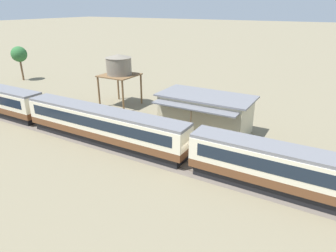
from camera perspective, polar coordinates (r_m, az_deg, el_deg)
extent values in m
plane|color=#7A7056|center=(30.10, 2.48, -7.08)|extent=(600.00, 600.00, 0.00)
cube|color=brown|center=(26.79, 26.33, -10.38)|extent=(21.08, 2.81, 0.80)
cube|color=beige|center=(26.11, 26.86, -7.72)|extent=(21.08, 2.81, 2.05)
cube|color=#192330|center=(26.06, 26.90, -7.52)|extent=(19.40, 2.85, 1.15)
cube|color=slate|center=(25.59, 27.31, -5.42)|extent=(21.08, 2.64, 0.30)
cube|color=black|center=(27.22, 26.03, -11.89)|extent=(20.24, 2.42, 0.88)
cylinder|color=black|center=(27.50, 11.29, -9.50)|extent=(0.90, 0.18, 0.90)
cylinder|color=black|center=(28.68, 12.26, -8.16)|extent=(0.90, 0.18, 0.90)
cube|color=brown|center=(34.62, -12.19, -1.15)|extent=(21.08, 2.81, 0.80)
cube|color=beige|center=(34.09, -12.38, 1.06)|extent=(21.08, 2.81, 2.05)
cube|color=#192330|center=(34.06, -12.40, 1.22)|extent=(19.40, 2.85, 1.15)
cube|color=slate|center=(33.70, -12.54, 2.92)|extent=(21.08, 2.64, 0.30)
cube|color=black|center=(34.95, -12.08, -2.41)|extent=(20.24, 2.42, 0.88)
cylinder|color=black|center=(30.53, -3.11, -5.68)|extent=(0.90, 0.18, 0.90)
cylinder|color=black|center=(31.61, -1.69, -4.64)|extent=(0.90, 0.18, 0.90)
cylinder|color=black|center=(39.27, -20.40, -0.59)|extent=(0.90, 0.18, 0.90)
cylinder|color=black|center=(40.11, -18.86, 0.09)|extent=(0.90, 0.18, 0.90)
cylinder|color=black|center=(45.52, -26.99, 1.40)|extent=(0.90, 0.18, 0.90)
cylinder|color=black|center=(46.25, -25.54, 1.96)|extent=(0.90, 0.18, 0.90)
cube|color=#665B51|center=(36.55, -14.61, -2.32)|extent=(108.73, 3.60, 0.01)
cube|color=#4C4238|center=(36.09, -15.40, -2.70)|extent=(108.73, 0.12, 0.04)
cube|color=#4C4238|center=(37.00, -13.85, -1.91)|extent=(108.73, 0.12, 0.04)
cube|color=beige|center=(37.07, 7.10, 2.28)|extent=(10.54, 5.32, 4.42)
cube|color=slate|center=(36.36, 7.27, 5.71)|extent=(11.39, 5.74, 0.20)
cube|color=slate|center=(33.49, 4.88, 3.47)|extent=(10.12, 1.60, 0.16)
cylinder|color=brown|center=(33.69, 4.33, -0.11)|extent=(0.14, 0.14, 3.94)
cylinder|color=brown|center=(47.65, -5.12, 7.00)|extent=(0.28, 0.28, 4.69)
cylinder|color=brown|center=(50.38, -9.48, 7.62)|extent=(0.28, 0.28, 4.69)
cylinder|color=brown|center=(44.10, -8.57, 5.61)|extent=(0.28, 0.28, 4.69)
cylinder|color=brown|center=(47.03, -13.03, 6.32)|extent=(0.28, 0.28, 4.69)
cube|color=brown|center=(46.66, -9.23, 9.55)|extent=(5.12, 5.12, 0.16)
cylinder|color=slate|center=(46.39, -9.34, 11.19)|extent=(3.75, 3.75, 2.56)
cone|color=slate|center=(46.13, -9.46, 13.05)|extent=(3.94, 3.94, 0.50)
cylinder|color=brown|center=(70.08, -26.08, 9.64)|extent=(0.37, 0.37, 4.43)
sphere|color=#2D6633|center=(69.59, -26.52, 12.15)|extent=(3.11, 3.11, 3.11)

